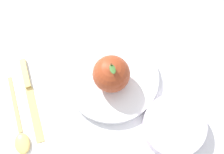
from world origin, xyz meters
TOP-DOWN VIEW (x-y plane):
  - ground_plane at (0.00, 0.00)m, footprint 2.40×2.40m
  - dinner_plate at (0.00, 0.04)m, footprint 0.22×0.22m
  - apple at (0.01, 0.03)m, footprint 0.08×0.08m
  - side_bowl at (0.15, 0.14)m, footprint 0.14×0.14m
  - knife at (-0.02, -0.16)m, footprint 0.21×0.02m
  - spoon at (0.07, -0.19)m, footprint 0.19×0.04m

SIDE VIEW (x-z plane):
  - ground_plane at x=0.00m, z-range 0.00..0.00m
  - knife at x=-0.02m, z-range 0.00..0.01m
  - spoon at x=0.07m, z-range 0.00..0.01m
  - dinner_plate at x=0.00m, z-range 0.00..0.02m
  - side_bowl at x=0.15m, z-range 0.00..0.04m
  - apple at x=0.01m, z-range 0.01..0.11m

